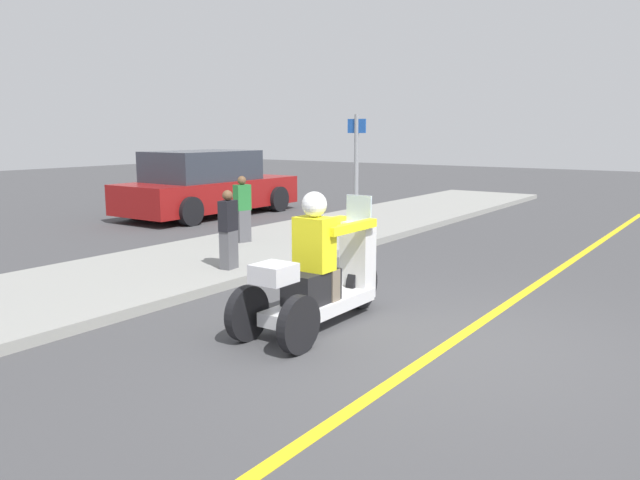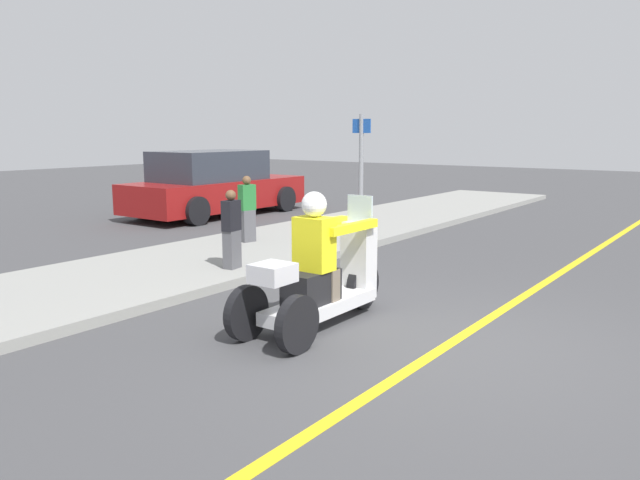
# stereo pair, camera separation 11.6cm
# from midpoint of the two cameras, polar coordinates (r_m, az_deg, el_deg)

# --- Properties ---
(ground_plane) EXTENTS (60.00, 60.00, 0.00)m
(ground_plane) POSITION_cam_midpoint_polar(r_m,az_deg,el_deg) (6.19, 11.04, -9.41)
(ground_plane) COLOR #424244
(lane_stripe) EXTENTS (24.00, 0.12, 0.01)m
(lane_stripe) POSITION_cam_midpoint_polar(r_m,az_deg,el_deg) (6.01, 10.20, -9.96)
(lane_stripe) COLOR gold
(lane_stripe) RESTS_ON ground
(sidewalk_strip) EXTENTS (28.00, 2.80, 0.12)m
(sidewalk_strip) POSITION_cam_midpoint_polar(r_m,az_deg,el_deg) (8.99, -16.81, -3.18)
(sidewalk_strip) COLOR gray
(sidewalk_strip) RESTS_ON ground
(motorcycle_trike) EXTENTS (2.18, 0.73, 1.43)m
(motorcycle_trike) POSITION_cam_midpoint_polar(r_m,az_deg,el_deg) (6.52, -0.46, -3.53)
(motorcycle_trike) COLOR black
(motorcycle_trike) RESTS_ON ground
(spectator_far_back) EXTENTS (0.28, 0.19, 1.11)m
(spectator_far_back) POSITION_cam_midpoint_polar(r_m,az_deg,el_deg) (8.80, -8.75, 0.81)
(spectator_far_back) COLOR #515156
(spectator_far_back) RESTS_ON sidewalk_strip
(spectator_near_curb) EXTENTS (0.30, 0.22, 1.15)m
(spectator_near_curb) POSITION_cam_midpoint_polar(r_m,az_deg,el_deg) (10.92, -7.41, 2.71)
(spectator_near_curb) COLOR #515156
(spectator_near_curb) RESTS_ON sidewalk_strip
(parked_car_lot_right) EXTENTS (4.67, 2.03, 1.57)m
(parked_car_lot_right) POSITION_cam_midpoint_polar(r_m,az_deg,el_deg) (15.43, -10.47, 4.94)
(parked_car_lot_right) COLOR maroon
(parked_car_lot_right) RESTS_ON ground
(street_sign) EXTENTS (0.08, 0.36, 2.20)m
(street_sign) POSITION_cam_midpoint_polar(r_m,az_deg,el_deg) (10.93, 3.03, 6.16)
(street_sign) COLOR gray
(street_sign) RESTS_ON sidewalk_strip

